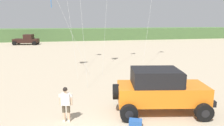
# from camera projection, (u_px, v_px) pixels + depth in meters

# --- Properties ---
(dune_ridge) EXTENTS (90.00, 6.52, 2.74)m
(dune_ridge) POSITION_uv_depth(u_px,v_px,m) (58.00, 34.00, 49.55)
(dune_ridge) COLOR #4C703D
(dune_ridge) RESTS_ON ground_plane
(jeep) EXTENTS (5.00, 3.06, 2.26)m
(jeep) POSITION_uv_depth(u_px,v_px,m) (160.00, 90.00, 10.54)
(jeep) COLOR orange
(jeep) RESTS_ON ground_plane
(person_watching) EXTENTS (0.61, 0.37, 1.67)m
(person_watching) POSITION_uv_depth(u_px,v_px,m) (66.00, 102.00, 9.59)
(person_watching) COLOR #DBB28E
(person_watching) RESTS_ON ground_plane
(cooler_box) EXTENTS (0.65, 0.54, 0.38)m
(cooler_box) POSITION_uv_depth(u_px,v_px,m) (135.00, 124.00, 9.14)
(cooler_box) COLOR #23519E
(cooler_box) RESTS_ON ground_plane
(distant_pickup) EXTENTS (4.83, 2.99, 1.98)m
(distant_pickup) POSITION_uv_depth(u_px,v_px,m) (27.00, 40.00, 40.50)
(distant_pickup) COLOR black
(distant_pickup) RESTS_ON ground_plane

